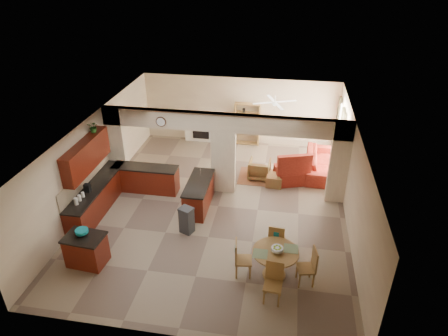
% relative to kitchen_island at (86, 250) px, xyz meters
% --- Properties ---
extents(floor, '(10.00, 10.00, 0.00)m').
position_rel_kitchen_island_xyz_m(floor, '(2.91, 3.17, -0.44)').
color(floor, gray).
rests_on(floor, ground).
extents(ceiling, '(10.00, 10.00, 0.00)m').
position_rel_kitchen_island_xyz_m(ceiling, '(2.91, 3.17, 2.36)').
color(ceiling, white).
rests_on(ceiling, wall_back).
extents(wall_back, '(8.00, 0.00, 8.00)m').
position_rel_kitchen_island_xyz_m(wall_back, '(2.91, 8.17, 0.96)').
color(wall_back, beige).
rests_on(wall_back, floor).
extents(wall_front, '(8.00, 0.00, 8.00)m').
position_rel_kitchen_island_xyz_m(wall_front, '(2.91, -1.83, 0.96)').
color(wall_front, beige).
rests_on(wall_front, floor).
extents(wall_left, '(0.00, 10.00, 10.00)m').
position_rel_kitchen_island_xyz_m(wall_left, '(-1.09, 3.17, 0.96)').
color(wall_left, beige).
rests_on(wall_left, floor).
extents(wall_right, '(0.00, 10.00, 10.00)m').
position_rel_kitchen_island_xyz_m(wall_right, '(6.91, 3.17, 0.96)').
color(wall_right, beige).
rests_on(wall_right, floor).
extents(partition_left_pier, '(0.60, 0.25, 2.80)m').
position_rel_kitchen_island_xyz_m(partition_left_pier, '(-0.79, 4.17, 0.96)').
color(partition_left_pier, beige).
rests_on(partition_left_pier, floor).
extents(partition_center_pier, '(0.80, 0.25, 2.20)m').
position_rel_kitchen_island_xyz_m(partition_center_pier, '(2.91, 4.17, 0.66)').
color(partition_center_pier, beige).
rests_on(partition_center_pier, floor).
extents(partition_right_pier, '(0.60, 0.25, 2.80)m').
position_rel_kitchen_island_xyz_m(partition_right_pier, '(6.61, 4.17, 0.96)').
color(partition_right_pier, beige).
rests_on(partition_right_pier, floor).
extents(partition_header, '(8.00, 0.25, 0.60)m').
position_rel_kitchen_island_xyz_m(partition_header, '(2.91, 4.17, 2.06)').
color(partition_header, beige).
rests_on(partition_header, partition_center_pier).
extents(kitchen_counter, '(2.52, 3.29, 1.48)m').
position_rel_kitchen_island_xyz_m(kitchen_counter, '(-0.35, 2.92, 0.03)').
color(kitchen_counter, '#481308').
rests_on(kitchen_counter, floor).
extents(upper_cabinets, '(0.35, 2.40, 0.90)m').
position_rel_kitchen_island_xyz_m(upper_cabinets, '(-0.91, 2.37, 1.48)').
color(upper_cabinets, '#481308').
rests_on(upper_cabinets, wall_left).
extents(peninsula, '(0.70, 1.85, 0.91)m').
position_rel_kitchen_island_xyz_m(peninsula, '(2.31, 3.05, 0.02)').
color(peninsula, '#481308').
rests_on(peninsula, floor).
extents(wall_clock, '(0.34, 0.03, 0.34)m').
position_rel_kitchen_island_xyz_m(wall_clock, '(0.91, 4.02, 2.01)').
color(wall_clock, '#4A2B18').
rests_on(wall_clock, partition_header).
extents(rug, '(1.60, 1.30, 0.01)m').
position_rel_kitchen_island_xyz_m(rug, '(4.11, 5.27, -0.43)').
color(rug, brown).
rests_on(rug, floor).
extents(fireplace, '(1.60, 0.35, 1.20)m').
position_rel_kitchen_island_xyz_m(fireplace, '(1.31, 8.00, 0.18)').
color(fireplace, silver).
rests_on(fireplace, floor).
extents(shelving_unit, '(1.00, 0.32, 1.80)m').
position_rel_kitchen_island_xyz_m(shelving_unit, '(3.26, 7.99, 0.46)').
color(shelving_unit, olive).
rests_on(shelving_unit, floor).
extents(window_a, '(0.02, 0.90, 1.90)m').
position_rel_kitchen_island_xyz_m(window_a, '(6.88, 5.47, 0.76)').
color(window_a, white).
rests_on(window_a, wall_right).
extents(window_b, '(0.02, 0.90, 1.90)m').
position_rel_kitchen_island_xyz_m(window_b, '(6.88, 7.17, 0.76)').
color(window_b, white).
rests_on(window_b, wall_right).
extents(glazed_door, '(0.02, 0.70, 2.10)m').
position_rel_kitchen_island_xyz_m(glazed_door, '(6.88, 6.32, 0.61)').
color(glazed_door, white).
rests_on(glazed_door, wall_right).
extents(drape_a_left, '(0.10, 0.28, 2.30)m').
position_rel_kitchen_island_xyz_m(drape_a_left, '(6.84, 4.87, 0.76)').
color(drape_a_left, '#3C1F18').
rests_on(drape_a_left, wall_right).
extents(drape_a_right, '(0.10, 0.28, 2.30)m').
position_rel_kitchen_island_xyz_m(drape_a_right, '(6.84, 6.07, 0.76)').
color(drape_a_right, '#3C1F18').
rests_on(drape_a_right, wall_right).
extents(drape_b_left, '(0.10, 0.28, 2.30)m').
position_rel_kitchen_island_xyz_m(drape_b_left, '(6.84, 6.57, 0.76)').
color(drape_b_left, '#3C1F18').
rests_on(drape_b_left, wall_right).
extents(drape_b_right, '(0.10, 0.28, 2.30)m').
position_rel_kitchen_island_xyz_m(drape_b_right, '(6.84, 7.77, 0.76)').
color(drape_b_right, '#3C1F18').
rests_on(drape_b_right, wall_right).
extents(ceiling_fan, '(1.00, 1.00, 0.10)m').
position_rel_kitchen_island_xyz_m(ceiling_fan, '(4.41, 6.17, 2.12)').
color(ceiling_fan, white).
rests_on(ceiling_fan, ceiling).
extents(kitchen_island, '(1.06, 0.80, 0.87)m').
position_rel_kitchen_island_xyz_m(kitchen_island, '(0.00, 0.00, 0.00)').
color(kitchen_island, '#481308').
rests_on(kitchen_island, floor).
extents(teal_bowl, '(0.33, 0.33, 0.15)m').
position_rel_kitchen_island_xyz_m(teal_bowl, '(-0.07, 0.07, 0.51)').
color(teal_bowl, teal).
rests_on(teal_bowl, kitchen_island).
extents(trash_can, '(0.45, 0.42, 0.76)m').
position_rel_kitchen_island_xyz_m(trash_can, '(2.25, 1.71, -0.06)').
color(trash_can, '#303032').
rests_on(trash_can, floor).
extents(dining_table, '(1.16, 1.16, 0.79)m').
position_rel_kitchen_island_xyz_m(dining_table, '(4.87, 0.35, 0.08)').
color(dining_table, olive).
rests_on(dining_table, floor).
extents(fruit_bowl, '(0.29, 0.29, 0.16)m').
position_rel_kitchen_island_xyz_m(fruit_bowl, '(4.90, 0.33, 0.43)').
color(fruit_bowl, '#94C129').
rests_on(fruit_bowl, dining_table).
extents(sofa, '(2.58, 1.10, 0.74)m').
position_rel_kitchen_island_xyz_m(sofa, '(6.21, 6.05, -0.07)').
color(sofa, maroon).
rests_on(sofa, floor).
extents(chaise, '(1.45, 1.31, 0.48)m').
position_rel_kitchen_island_xyz_m(chaise, '(5.26, 5.23, -0.20)').
color(chaise, maroon).
rests_on(chaise, floor).
extents(armchair, '(0.79, 0.81, 0.69)m').
position_rel_kitchen_island_xyz_m(armchair, '(4.04, 5.23, -0.09)').
color(armchair, maroon).
rests_on(armchair, floor).
extents(ottoman, '(0.58, 0.58, 0.40)m').
position_rel_kitchen_island_xyz_m(ottoman, '(4.62, 4.78, -0.24)').
color(ottoman, maroon).
rests_on(ottoman, floor).
extents(plant, '(0.33, 0.28, 0.36)m').
position_rel_kitchen_island_xyz_m(plant, '(-0.91, 3.06, 2.11)').
color(plant, '#1C5115').
rests_on(plant, upper_cabinets).
extents(chair_north, '(0.46, 0.46, 1.02)m').
position_rel_kitchen_island_xyz_m(chair_north, '(4.86, 1.09, 0.12)').
color(chair_north, olive).
rests_on(chair_north, floor).
extents(chair_east, '(0.50, 0.50, 1.02)m').
position_rel_kitchen_island_xyz_m(chair_east, '(5.71, 0.24, 0.12)').
color(chair_east, olive).
rests_on(chair_east, floor).
extents(chair_south, '(0.45, 0.45, 1.02)m').
position_rel_kitchen_island_xyz_m(chair_south, '(4.87, -0.39, 0.12)').
color(chair_south, olive).
rests_on(chair_south, floor).
extents(chair_west, '(0.47, 0.47, 1.02)m').
position_rel_kitchen_island_xyz_m(chair_west, '(4.00, 0.26, 0.12)').
color(chair_west, olive).
rests_on(chair_west, floor).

